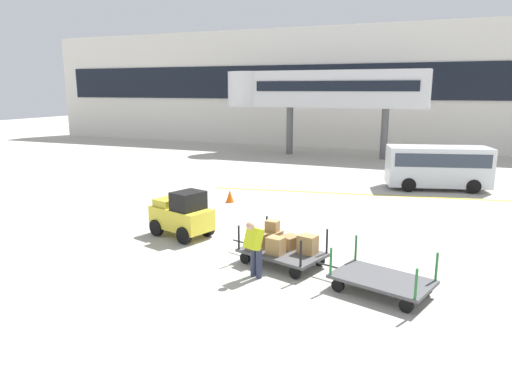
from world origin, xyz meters
TOP-DOWN VIEW (x-y plane):
  - ground_plane at (0.00, 0.00)m, footprint 120.00×120.00m
  - apron_lead_line at (3.17, 8.14)m, footprint 16.85×3.15m
  - terminal_building at (0.00, 25.98)m, footprint 63.34×2.51m
  - jet_bridge at (-3.83, 19.99)m, footprint 14.77×3.00m
  - baggage_tug at (-2.65, -0.81)m, footprint 2.33×1.74m
  - baggage_cart_lead at (1.25, -1.97)m, footprint 3.08×2.02m
  - baggage_cart_middle at (4.18, -2.95)m, footprint 3.08×2.02m
  - baggage_handler at (0.96, -3.22)m, footprint 0.53×0.54m
  - shuttle_van at (5.07, 10.59)m, footprint 5.12×3.03m
  - safety_cone_near at (-3.23, 4.17)m, footprint 0.36×0.36m

SIDE VIEW (x-z plane):
  - ground_plane at x=0.00m, z-range 0.00..0.00m
  - apron_lead_line at x=3.17m, z-range 0.00..0.01m
  - safety_cone_near at x=-3.23m, z-range 0.00..0.55m
  - baggage_cart_middle at x=4.18m, z-range -0.20..0.90m
  - baggage_cart_lead at x=1.25m, z-range -0.02..1.08m
  - baggage_tug at x=-2.65m, z-range -0.04..1.54m
  - baggage_handler at x=0.96m, z-range 0.08..1.65m
  - shuttle_van at x=5.07m, z-range 0.19..2.28m
  - jet_bridge at x=-3.83m, z-range 1.72..7.87m
  - terminal_building at x=0.00m, z-range 0.01..9.86m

